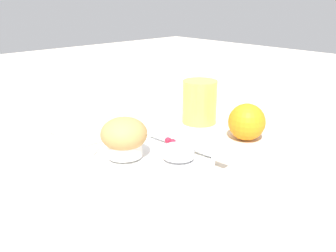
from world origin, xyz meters
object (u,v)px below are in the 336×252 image
(butter_knife, at_px, (186,145))
(juice_glass, at_px, (200,102))
(orange_fruit, at_px, (247,122))
(muffin, at_px, (124,137))

(butter_knife, height_order, juice_glass, juice_glass)
(butter_knife, bearing_deg, orange_fruit, 76.35)
(muffin, distance_m, butter_knife, 0.12)
(muffin, distance_m, orange_fruit, 0.27)
(muffin, height_order, butter_knife, muffin)
(butter_knife, xyz_separation_m, orange_fruit, (0.02, 0.15, 0.02))
(muffin, distance_m, juice_glass, 0.28)
(butter_knife, relative_size, orange_fruit, 2.40)
(muffin, xyz_separation_m, orange_fruit, (0.07, 0.26, -0.02))
(muffin, bearing_deg, orange_fruit, 74.85)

